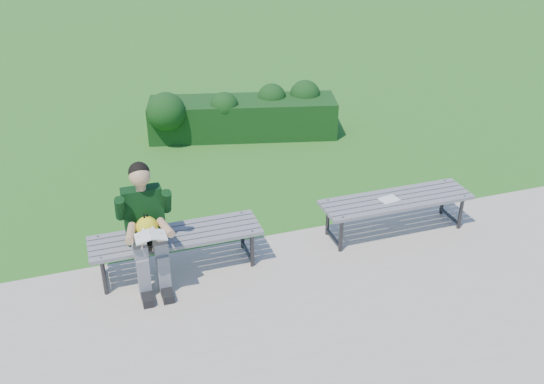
# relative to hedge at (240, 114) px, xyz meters

# --- Properties ---
(ground) EXTENTS (80.00, 80.00, 0.00)m
(ground) POSITION_rel_hedge_xyz_m (-0.65, -3.08, -0.38)
(ground) COLOR #336B19
(ground) RESTS_ON ground
(walkway) EXTENTS (30.00, 3.50, 0.02)m
(walkway) POSITION_rel_hedge_xyz_m (-0.65, -4.83, -0.37)
(walkway) COLOR #BCAD9E
(walkway) RESTS_ON ground
(hedge) EXTENTS (3.13, 1.45, 0.87)m
(hedge) POSITION_rel_hedge_xyz_m (0.00, 0.00, 0.00)
(hedge) COLOR #153911
(hedge) RESTS_ON ground
(bench_left) EXTENTS (1.80, 0.50, 0.46)m
(bench_left) POSITION_rel_hedge_xyz_m (-1.67, -3.42, 0.04)
(bench_left) COLOR gray
(bench_left) RESTS_ON walkway
(bench_right) EXTENTS (1.80, 0.50, 0.46)m
(bench_right) POSITION_rel_hedge_xyz_m (0.93, -3.46, 0.04)
(bench_right) COLOR gray
(bench_right) RESTS_ON walkway
(seated_boy) EXTENTS (0.56, 0.76, 1.31)m
(seated_boy) POSITION_rel_hedge_xyz_m (-1.97, -3.52, 0.34)
(seated_boy) COLOR slate
(seated_boy) RESTS_ON walkway
(paper_sheet) EXTENTS (0.24, 0.19, 0.01)m
(paper_sheet) POSITION_rel_hedge_xyz_m (0.83, -3.46, 0.10)
(paper_sheet) COLOR white
(paper_sheet) RESTS_ON bench_right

